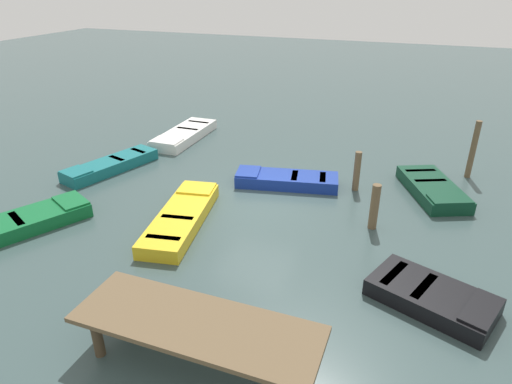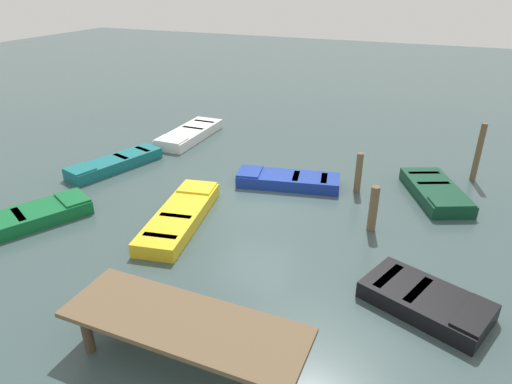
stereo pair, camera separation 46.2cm
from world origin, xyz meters
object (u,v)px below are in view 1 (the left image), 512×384
(rowboat_dark_green, at_px, (433,189))
(rowboat_blue, at_px, (286,180))
(mooring_piling_far_right, at_px, (374,207))
(rowboat_white, at_px, (184,135))
(rowboat_yellow, at_px, (182,217))
(rowboat_teal, at_px, (110,165))
(rowboat_green, at_px, (28,221))
(mooring_piling_center, at_px, (357,171))
(rowboat_black, at_px, (432,297))
(dock_segment, at_px, (197,327))
(mooring_piling_mid_left, at_px, (473,150))

(rowboat_dark_green, height_order, rowboat_blue, same)
(rowboat_blue, bearing_deg, mooring_piling_far_right, 137.56)
(rowboat_white, distance_m, rowboat_yellow, 7.53)
(rowboat_dark_green, xyz_separation_m, mooring_piling_far_right, (1.57, 2.92, 0.47))
(rowboat_blue, bearing_deg, rowboat_white, -39.91)
(rowboat_teal, xyz_separation_m, rowboat_yellow, (-4.43, 2.54, -0.00))
(rowboat_teal, distance_m, rowboat_green, 4.33)
(rowboat_yellow, height_order, mooring_piling_center, mooring_piling_center)
(rowboat_teal, height_order, rowboat_black, same)
(rowboat_teal, height_order, mooring_piling_center, mooring_piling_center)
(rowboat_white, bearing_deg, mooring_piling_center, 71.90)
(mooring_piling_center, bearing_deg, rowboat_yellow, 43.24)
(rowboat_teal, distance_m, mooring_piling_center, 8.96)
(rowboat_dark_green, distance_m, rowboat_white, 10.60)
(rowboat_teal, height_order, rowboat_white, same)
(rowboat_black, relative_size, rowboat_yellow, 0.70)
(dock_segment, bearing_deg, rowboat_black, -141.09)
(rowboat_white, relative_size, mooring_piling_center, 2.86)
(dock_segment, relative_size, mooring_piling_center, 3.38)
(rowboat_teal, relative_size, rowboat_yellow, 0.91)
(rowboat_yellow, bearing_deg, rowboat_green, 103.23)
(rowboat_teal, height_order, mooring_piling_far_right, mooring_piling_far_right)
(dock_segment, distance_m, mooring_piling_far_right, 6.66)
(dock_segment, relative_size, rowboat_black, 1.57)
(mooring_piling_far_right, bearing_deg, mooring_piling_mid_left, -119.10)
(rowboat_teal, relative_size, mooring_piling_mid_left, 1.82)
(rowboat_black, xyz_separation_m, mooring_piling_mid_left, (-1.03, -7.83, 0.83))
(rowboat_blue, height_order, mooring_piling_center, mooring_piling_center)
(rowboat_blue, height_order, rowboat_yellow, same)
(dock_segment, height_order, mooring_piling_mid_left, mooring_piling_mid_left)
(dock_segment, xyz_separation_m, rowboat_blue, (0.82, -8.10, -0.61))
(rowboat_white, height_order, mooring_piling_mid_left, mooring_piling_mid_left)
(rowboat_yellow, bearing_deg, mooring_piling_far_right, -82.23)
(rowboat_green, distance_m, mooring_piling_center, 10.27)
(rowboat_black, bearing_deg, mooring_piling_far_right, 140.95)
(dock_segment, xyz_separation_m, rowboat_teal, (7.31, -7.01, -0.61))
(dock_segment, height_order, rowboat_yellow, dock_segment)
(rowboat_dark_green, relative_size, rowboat_blue, 0.93)
(rowboat_teal, xyz_separation_m, rowboat_black, (-11.38, 3.74, 0.00))
(rowboat_white, height_order, mooring_piling_center, mooring_piling_center)
(rowboat_blue, height_order, rowboat_teal, same)
(mooring_piling_center, bearing_deg, dock_segment, 80.16)
(rowboat_dark_green, distance_m, mooring_piling_far_right, 3.35)
(rowboat_white, xyz_separation_m, rowboat_green, (0.43, 8.39, 0.00))
(rowboat_dark_green, bearing_deg, mooring_piling_far_right, -52.51)
(mooring_piling_mid_left, bearing_deg, rowboat_blue, 26.96)
(mooring_piling_center, bearing_deg, rowboat_white, -17.47)
(rowboat_black, height_order, rowboat_yellow, same)
(rowboat_dark_green, xyz_separation_m, mooring_piling_center, (2.45, 0.55, 0.47))
(mooring_piling_far_right, bearing_deg, rowboat_white, -28.88)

